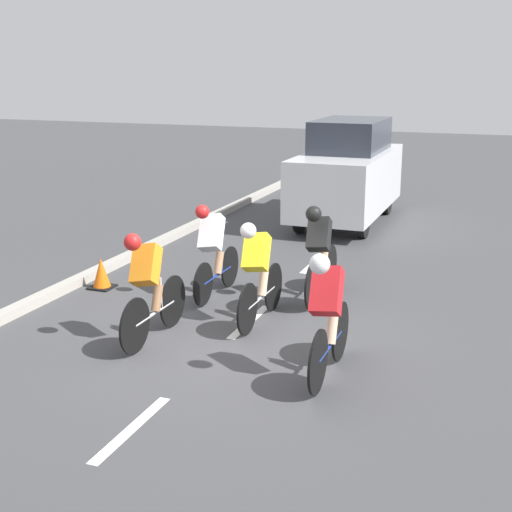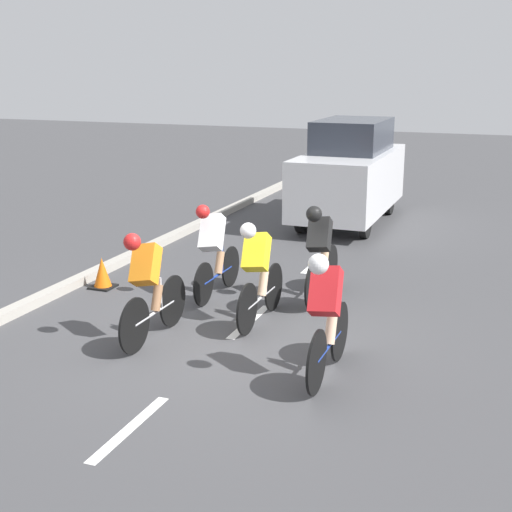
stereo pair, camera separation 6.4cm
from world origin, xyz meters
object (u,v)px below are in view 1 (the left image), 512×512
cyclist_red (327,312)px  cyclist_yellow (258,270)px  cyclist_white (213,248)px  traffic_cone (101,274)px  support_car (348,172)px  cyclist_black (320,250)px  cyclist_orange (149,284)px

cyclist_red → cyclist_yellow: size_ratio=0.98×
cyclist_white → traffic_cone: cyclist_white is taller
cyclist_red → cyclist_white: (2.37, -2.23, -0.02)m
cyclist_yellow → support_car: size_ratio=0.42×
cyclist_red → support_car: bearing=-77.9°
cyclist_red → cyclist_yellow: bearing=-46.0°
cyclist_black → cyclist_yellow: bearing=68.3°
cyclist_black → support_car: (0.90, -5.46, 0.35)m
cyclist_white → support_car: bearing=-96.2°
cyclist_red → cyclist_yellow: (1.34, -1.39, -0.03)m
cyclist_orange → cyclist_white: size_ratio=1.03×
cyclist_orange → support_car: bearing=-94.9°
cyclist_black → traffic_cone: (3.38, 0.66, -0.54)m
cyclist_red → cyclist_orange: 2.43m
cyclist_red → support_car: (1.74, -8.13, 0.34)m
cyclist_white → cyclist_yellow: bearing=141.0°
cyclist_red → traffic_cone: cyclist_red is taller
cyclist_yellow → traffic_cone: cyclist_yellow is taller
cyclist_white → traffic_cone: size_ratio=3.40×
cyclist_orange → cyclist_black: bearing=-123.7°
support_car → cyclist_white: bearing=83.8°
cyclist_white → support_car: support_car is taller
cyclist_red → cyclist_black: (0.84, -2.66, -0.01)m
cyclist_red → cyclist_orange: (2.41, -0.31, -0.03)m
cyclist_orange → cyclist_yellow: cyclist_orange is taller
cyclist_orange → cyclist_black: size_ratio=0.99×
cyclist_orange → cyclist_white: bearing=-91.0°
cyclist_yellow → traffic_cone: (2.87, -0.61, -0.52)m
support_car → traffic_cone: 6.67m
cyclist_white → cyclist_yellow: cyclist_white is taller
cyclist_orange → cyclist_white: cyclist_white is taller
cyclist_red → cyclist_white: cyclist_red is taller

